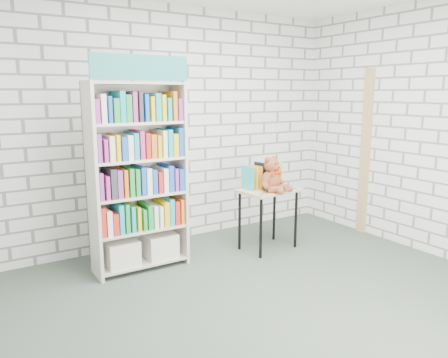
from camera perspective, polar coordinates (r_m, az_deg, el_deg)
ground at (r=4.00m, az=6.46°, el=-15.61°), size 4.50×4.50×0.00m
room_shell at (r=3.58m, az=7.10°, el=10.84°), size 4.52×4.02×2.81m
bookshelf at (r=4.49m, az=-11.20°, el=0.44°), size 0.96×0.37×2.15m
display_table at (r=5.06m, az=5.82°, el=-2.40°), size 0.71×0.53×0.72m
table_books at (r=5.09m, az=5.02°, el=0.43°), size 0.48×0.25×0.28m
teddy_bear at (r=4.91m, az=6.37°, el=0.23°), size 0.36×0.35×0.39m
door_trim at (r=5.88m, az=17.98°, el=3.30°), size 0.05×0.12×2.10m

